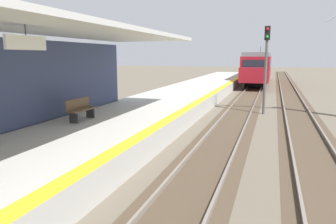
% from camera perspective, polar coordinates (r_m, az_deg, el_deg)
% --- Properties ---
extents(station_platform, '(5.00, 80.00, 0.91)m').
position_cam_1_polar(station_platform, '(14.29, -8.46, -2.44)').
color(station_platform, '#B7B5AD').
rests_on(station_platform, ground).
extents(track_pair_nearest_platform, '(2.34, 120.00, 0.16)m').
position_cam_1_polar(track_pair_nearest_platform, '(16.92, 11.35, -1.97)').
color(track_pair_nearest_platform, '#4C3D2D').
rests_on(track_pair_nearest_platform, ground).
extents(track_pair_middle, '(2.34, 120.00, 0.16)m').
position_cam_1_polar(track_pair_middle, '(16.88, 22.88, -2.60)').
color(track_pair_middle, '#4C3D2D').
rests_on(track_pair_middle, ground).
extents(approaching_train, '(2.93, 19.60, 4.76)m').
position_cam_1_polar(approaching_train, '(42.48, 15.76, 7.82)').
color(approaching_train, maroon).
rests_on(approaching_train, ground).
extents(rail_signal_post, '(0.32, 0.34, 5.20)m').
position_cam_1_polar(rail_signal_post, '(20.07, 17.03, 8.68)').
color(rail_signal_post, '#4C4C4C').
rests_on(rail_signal_post, ground).
extents(platform_bench, '(0.45, 1.60, 0.88)m').
position_cam_1_polar(platform_bench, '(13.49, -15.28, 0.57)').
color(platform_bench, brown).
rests_on(platform_bench, station_platform).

